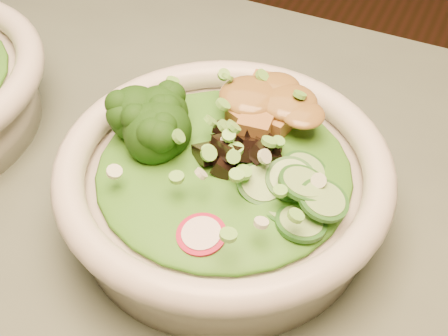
% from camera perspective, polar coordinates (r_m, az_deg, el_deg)
% --- Properties ---
extents(dining_table, '(1.20, 0.80, 0.75)m').
position_cam_1_polar(dining_table, '(0.61, -10.25, -13.62)').
color(dining_table, black).
rests_on(dining_table, ground).
extents(salad_bowl, '(0.26, 0.26, 0.07)m').
position_cam_1_polar(salad_bowl, '(0.49, 0.00, -1.59)').
color(salad_bowl, beige).
rests_on(salad_bowl, dining_table).
extents(lettuce_bed, '(0.20, 0.20, 0.02)m').
position_cam_1_polar(lettuce_bed, '(0.48, 0.00, 0.08)').
color(lettuce_bed, '#216615').
rests_on(lettuce_bed, salad_bowl).
extents(broccoli_florets, '(0.10, 0.09, 0.04)m').
position_cam_1_polar(broccoli_florets, '(0.49, -6.20, 3.80)').
color(broccoli_florets, black).
rests_on(broccoli_florets, salad_bowl).
extents(radish_slices, '(0.11, 0.07, 0.02)m').
position_cam_1_polar(radish_slices, '(0.44, -4.08, -4.83)').
color(radish_slices, maroon).
rests_on(radish_slices, salad_bowl).
extents(cucumber_slices, '(0.09, 0.09, 0.04)m').
position_cam_1_polar(cucumber_slices, '(0.45, 6.83, -1.95)').
color(cucumber_slices, '#84BB68').
rests_on(cucumber_slices, salad_bowl).
extents(mushroom_heap, '(0.09, 0.09, 0.04)m').
position_cam_1_polar(mushroom_heap, '(0.48, 0.74, 2.09)').
color(mushroom_heap, black).
rests_on(mushroom_heap, salad_bowl).
extents(tofu_cubes, '(0.10, 0.08, 0.04)m').
position_cam_1_polar(tofu_cubes, '(0.51, 3.76, 5.12)').
color(tofu_cubes, olive).
rests_on(tofu_cubes, salad_bowl).
extents(peanut_sauce, '(0.07, 0.05, 0.02)m').
position_cam_1_polar(peanut_sauce, '(0.50, 3.82, 6.22)').
color(peanut_sauce, brown).
rests_on(peanut_sauce, tofu_cubes).
extents(scallion_garnish, '(0.19, 0.19, 0.02)m').
position_cam_1_polar(scallion_garnish, '(0.46, 0.00, 2.11)').
color(scallion_garnish, '#62AF3E').
rests_on(scallion_garnish, salad_bowl).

